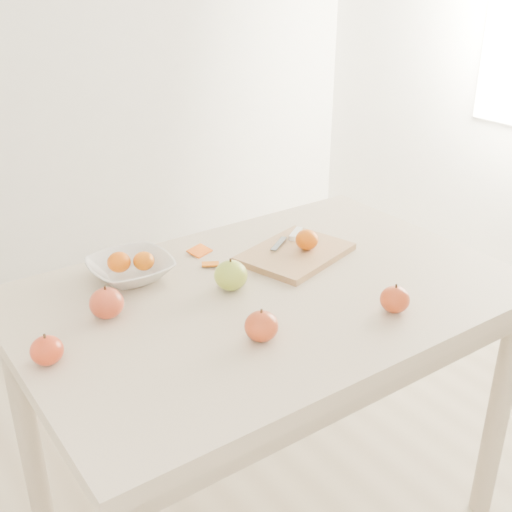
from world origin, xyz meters
TOP-DOWN VIEW (x-y plane):
  - table at (0.00, 0.00)m, footprint 1.20×0.80m
  - cutting_board at (0.17, 0.11)m, footprint 0.33×0.28m
  - board_tangerine at (0.20, 0.10)m, footprint 0.06×0.06m
  - fruit_bowl at (-0.25, 0.24)m, footprint 0.20×0.20m
  - bowl_tangerine_near at (-0.27, 0.25)m, footprint 0.06×0.06m
  - bowl_tangerine_far at (-0.22, 0.23)m, footprint 0.05×0.05m
  - orange_peel_a at (-0.03, 0.27)m, footprint 0.07×0.06m
  - orange_peel_b at (-0.05, 0.19)m, footprint 0.06×0.05m
  - paring_knife at (0.22, 0.18)m, footprint 0.16×0.09m
  - apple_green at (-0.07, 0.05)m, footprint 0.08×0.08m
  - apple_red_e at (0.17, -0.25)m, footprint 0.07×0.07m
  - apple_red_d at (-0.54, 0.00)m, footprint 0.07×0.07m
  - apple_red_a at (-0.37, 0.10)m, footprint 0.08×0.08m
  - apple_red_c at (-0.14, -0.17)m, footprint 0.07×0.07m

SIDE VIEW (x-z plane):
  - table at x=0.00m, z-range 0.28..1.03m
  - orange_peel_a at x=-0.03m, z-range 0.75..0.76m
  - orange_peel_b at x=-0.05m, z-range 0.75..0.76m
  - cutting_board at x=0.17m, z-range 0.75..0.77m
  - paring_knife at x=0.22m, z-range 0.77..0.78m
  - fruit_bowl at x=-0.25m, z-range 0.75..0.80m
  - apple_red_d at x=-0.54m, z-range 0.75..0.81m
  - apple_red_e at x=0.17m, z-range 0.75..0.81m
  - apple_red_c at x=-0.14m, z-range 0.75..0.82m
  - apple_red_a at x=-0.37m, z-range 0.75..0.82m
  - apple_green at x=-0.07m, z-range 0.75..0.82m
  - board_tangerine at x=0.20m, z-range 0.77..0.82m
  - bowl_tangerine_far at x=-0.22m, z-range 0.77..0.82m
  - bowl_tangerine_near at x=-0.27m, z-range 0.77..0.82m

